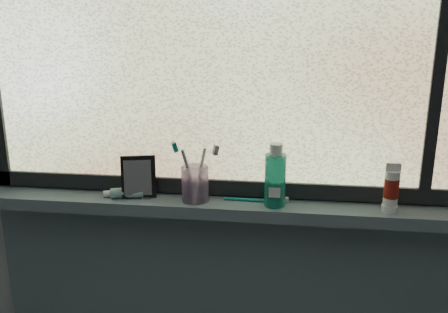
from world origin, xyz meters
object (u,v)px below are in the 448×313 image
vanity_mirror (139,177)px  cream_tube (392,186)px  mouthwash_bottle (275,175)px  toothbrush_cup (195,184)px

vanity_mirror → cream_tube: (0.78, -0.02, 0.01)m
vanity_mirror → cream_tube: size_ratio=1.27×
vanity_mirror → cream_tube: vanity_mirror is taller
vanity_mirror → cream_tube: 0.78m
mouthwash_bottle → cream_tube: mouthwash_bottle is taller
toothbrush_cup → cream_tube: size_ratio=1.04×
cream_tube → toothbrush_cup: bearing=179.1°
mouthwash_bottle → cream_tube: (0.34, -0.00, -0.02)m
toothbrush_cup → mouthwash_bottle: mouthwash_bottle is taller
mouthwash_bottle → vanity_mirror: bearing=177.8°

